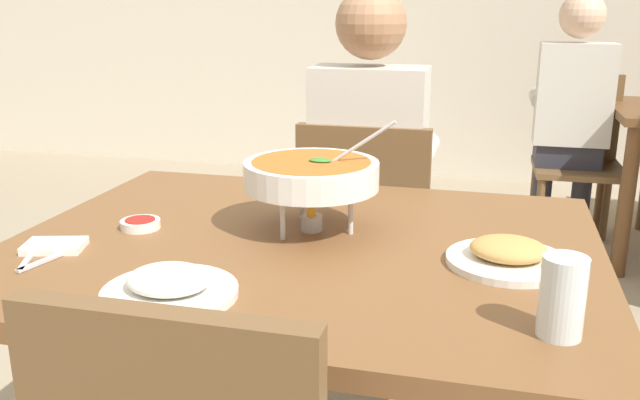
{
  "coord_description": "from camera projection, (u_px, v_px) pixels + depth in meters",
  "views": [
    {
      "loc": [
        0.38,
        -1.33,
        1.26
      ],
      "look_at": [
        0.0,
        0.15,
        0.82
      ],
      "focal_mm": 38.15,
      "sensor_mm": 36.0,
      "label": 1
    }
  ],
  "objects": [
    {
      "name": "fork_utensil",
      "position": [
        31.0,
        255.0,
        1.38
      ],
      "size": [
        0.08,
        0.16,
        0.01
      ],
      "primitive_type": "cube",
      "rotation": [
        0.0,
        0.0,
        0.4
      ],
      "color": "silver",
      "rests_on": "dining_table_main"
    },
    {
      "name": "chair_bg_right",
      "position": [
        577.0,
        151.0,
        3.56
      ],
      "size": [
        0.45,
        0.45,
        0.9
      ],
      "color": "brown",
      "rests_on": "ground_plane"
    },
    {
      "name": "drink_glass",
      "position": [
        562.0,
        301.0,
        1.04
      ],
      "size": [
        0.07,
        0.07,
        0.13
      ],
      "color": "silver",
      "rests_on": "dining_table_main"
    },
    {
      "name": "rice_plate",
      "position": [
        169.0,
        286.0,
        1.19
      ],
      "size": [
        0.24,
        0.24,
        0.06
      ],
      "color": "white",
      "rests_on": "dining_table_main"
    },
    {
      "name": "appetizer_plate",
      "position": [
        508.0,
        255.0,
        1.33
      ],
      "size": [
        0.24,
        0.24,
        0.06
      ],
      "color": "white",
      "rests_on": "dining_table_main"
    },
    {
      "name": "napkin_folded",
      "position": [
        54.0,
        246.0,
        1.42
      ],
      "size": [
        0.14,
        0.11,
        0.02
      ],
      "primitive_type": "cube",
      "rotation": [
        0.0,
        0.0,
        0.27
      ],
      "color": "white",
      "rests_on": "dining_table_main"
    },
    {
      "name": "patron_bg_right",
      "position": [
        572.0,
        108.0,
        3.44
      ],
      "size": [
        0.4,
        0.45,
        1.31
      ],
      "color": "#2D2D38",
      "rests_on": "ground_plane"
    },
    {
      "name": "sauce_dish",
      "position": [
        140.0,
        224.0,
        1.55
      ],
      "size": [
        0.09,
        0.09,
        0.02
      ],
      "color": "white",
      "rests_on": "dining_table_main"
    },
    {
      "name": "spoon_utensil",
      "position": [
        52.0,
        257.0,
        1.36
      ],
      "size": [
        0.05,
        0.17,
        0.01
      ],
      "primitive_type": "cube",
      "rotation": [
        0.0,
        0.0,
        -0.23
      ],
      "color": "silver",
      "rests_on": "dining_table_main"
    },
    {
      "name": "dining_table_main",
      "position": [
        303.0,
        286.0,
        1.5
      ],
      "size": [
        1.26,
        0.99,
        0.77
      ],
      "color": "brown",
      "rests_on": "ground_plane"
    },
    {
      "name": "curry_bowl",
      "position": [
        312.0,
        175.0,
        1.5
      ],
      "size": [
        0.33,
        0.3,
        0.26
      ],
      "color": "silver",
      "rests_on": "dining_table_main"
    },
    {
      "name": "diner_main",
      "position": [
        370.0,
        165.0,
        2.23
      ],
      "size": [
        0.4,
        0.45,
        1.31
      ],
      "color": "#2D2D38",
      "rests_on": "ground_plane"
    },
    {
      "name": "chair_diner_main",
      "position": [
        367.0,
        236.0,
        2.27
      ],
      "size": [
        0.44,
        0.44,
        0.9
      ],
      "color": "brown",
      "rests_on": "ground_plane"
    }
  ]
}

